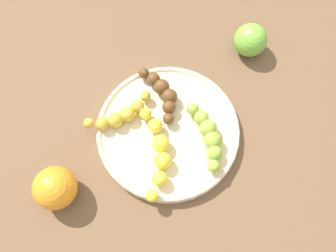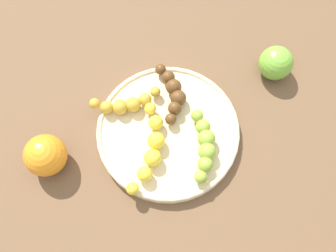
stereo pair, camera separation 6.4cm
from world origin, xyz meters
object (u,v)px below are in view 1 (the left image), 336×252
(fruit_bowl, at_px, (168,131))
(banana_green, at_px, (208,135))
(banana_overripe, at_px, (162,93))
(apple_green, at_px, (250,40))
(orange_fruit, at_px, (55,188))
(banana_spotted, at_px, (120,115))
(banana_yellow, at_px, (158,152))

(fruit_bowl, bearing_deg, banana_green, -10.10)
(fruit_bowl, relative_size, banana_overripe, 2.35)
(banana_green, xyz_separation_m, banana_overripe, (-0.09, 0.08, -0.00))
(apple_green, bearing_deg, banana_overripe, -143.47)
(fruit_bowl, relative_size, orange_fruit, 3.57)
(banana_green, bearing_deg, banana_overripe, 116.96)
(fruit_bowl, bearing_deg, banana_spotted, 167.83)
(fruit_bowl, distance_m, orange_fruit, 0.23)
(banana_overripe, distance_m, banana_spotted, 0.09)
(fruit_bowl, distance_m, banana_overripe, 0.07)
(banana_green, bearing_deg, apple_green, 48.02)
(banana_yellow, height_order, banana_green, same)
(banana_yellow, bearing_deg, apple_green, 46.42)
(banana_spotted, xyz_separation_m, orange_fruit, (-0.10, -0.14, 0.00))
(banana_yellow, relative_size, banana_green, 1.32)
(fruit_bowl, relative_size, banana_green, 2.06)
(banana_green, height_order, orange_fruit, orange_fruit)
(banana_spotted, bearing_deg, apple_green, 94.56)
(banana_spotted, distance_m, orange_fruit, 0.17)
(banana_overripe, distance_m, apple_green, 0.22)
(banana_yellow, relative_size, apple_green, 2.56)
(fruit_bowl, height_order, apple_green, apple_green)
(banana_overripe, height_order, apple_green, apple_green)
(fruit_bowl, height_order, orange_fruit, orange_fruit)
(fruit_bowl, xyz_separation_m, banana_overripe, (-0.01, 0.07, 0.02))
(banana_spotted, bearing_deg, orange_fruit, -65.47)
(fruit_bowl, xyz_separation_m, apple_green, (0.16, 0.20, 0.02))
(banana_spotted, relative_size, orange_fruit, 1.59)
(apple_green, bearing_deg, banana_yellow, -125.25)
(orange_fruit, bearing_deg, banana_green, 22.70)
(orange_fruit, bearing_deg, apple_green, 42.66)
(banana_overripe, xyz_separation_m, orange_fruit, (-0.17, -0.19, 0.00))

